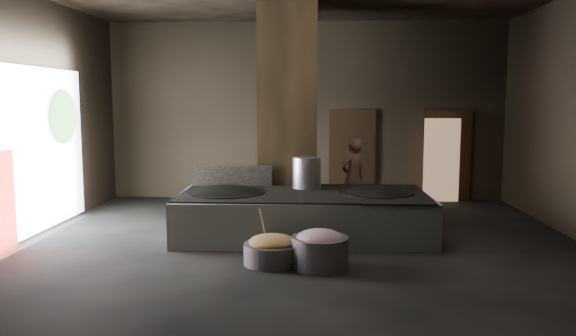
# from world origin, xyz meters

# --- Properties ---
(floor) EXTENTS (10.00, 9.00, 0.10)m
(floor) POSITION_xyz_m (0.00, 0.00, -0.05)
(floor) COLOR black
(floor) RESTS_ON ground
(back_wall) EXTENTS (10.00, 0.10, 4.50)m
(back_wall) POSITION_xyz_m (0.00, 4.55, 2.25)
(back_wall) COLOR black
(back_wall) RESTS_ON ground
(front_wall) EXTENTS (10.00, 0.10, 4.50)m
(front_wall) POSITION_xyz_m (0.00, -4.55, 2.25)
(front_wall) COLOR black
(front_wall) RESTS_ON ground
(left_wall) EXTENTS (0.10, 9.00, 4.50)m
(left_wall) POSITION_xyz_m (-5.05, 0.00, 2.25)
(left_wall) COLOR black
(left_wall) RESTS_ON ground
(pillar) EXTENTS (1.20, 1.20, 4.50)m
(pillar) POSITION_xyz_m (-0.30, 1.90, 2.25)
(pillar) COLOR black
(pillar) RESTS_ON ground
(hearth_platform) EXTENTS (4.68, 2.35, 0.80)m
(hearth_platform) POSITION_xyz_m (0.05, 0.42, 0.40)
(hearth_platform) COLOR #B3C7B7
(hearth_platform) RESTS_ON ground
(platform_cap) EXTENTS (4.51, 2.16, 0.03)m
(platform_cap) POSITION_xyz_m (0.05, 0.42, 0.82)
(platform_cap) COLOR black
(platform_cap) RESTS_ON hearth_platform
(wok_left) EXTENTS (1.45, 1.45, 0.40)m
(wok_left) POSITION_xyz_m (-1.40, 0.37, 0.75)
(wok_left) COLOR black
(wok_left) RESTS_ON hearth_platform
(wok_left_rim) EXTENTS (1.48, 1.48, 0.05)m
(wok_left_rim) POSITION_xyz_m (-1.40, 0.37, 0.82)
(wok_left_rim) COLOR black
(wok_left_rim) RESTS_ON hearth_platform
(wok_right) EXTENTS (1.35, 1.35, 0.38)m
(wok_right) POSITION_xyz_m (1.40, 0.47, 0.75)
(wok_right) COLOR black
(wok_right) RESTS_ON hearth_platform
(wok_right_rim) EXTENTS (1.38, 1.38, 0.05)m
(wok_right_rim) POSITION_xyz_m (1.40, 0.47, 0.82)
(wok_right_rim) COLOR black
(wok_right_rim) RESTS_ON hearth_platform
(stock_pot) EXTENTS (0.56, 0.56, 0.60)m
(stock_pot) POSITION_xyz_m (0.10, 0.97, 1.13)
(stock_pot) COLOR #BBBDC3
(stock_pot) RESTS_ON hearth_platform
(splash_guard) EXTENTS (1.60, 0.11, 0.40)m
(splash_guard) POSITION_xyz_m (-1.40, 1.17, 1.03)
(splash_guard) COLOR black
(splash_guard) RESTS_ON hearth_platform
(cook) EXTENTS (0.74, 0.70, 1.71)m
(cook) POSITION_xyz_m (1.10, 2.40, 0.85)
(cook) COLOR brown
(cook) RESTS_ON ground
(veg_basin) EXTENTS (1.02, 1.02, 0.33)m
(veg_basin) POSITION_xyz_m (-0.38, -1.39, 0.16)
(veg_basin) COLOR slate
(veg_basin) RESTS_ON ground
(veg_fill) EXTENTS (0.73, 0.73, 0.22)m
(veg_fill) POSITION_xyz_m (-0.38, -1.39, 0.35)
(veg_fill) COLOR #9C9B4B
(veg_fill) RESTS_ON veg_basin
(ladle) EXTENTS (0.12, 0.35, 0.63)m
(ladle) POSITION_xyz_m (-0.53, -1.24, 0.55)
(ladle) COLOR #BBBDC3
(ladle) RESTS_ON veg_basin
(meat_basin) EXTENTS (0.94, 0.94, 0.48)m
(meat_basin) POSITION_xyz_m (0.35, -1.55, 0.24)
(meat_basin) COLOR slate
(meat_basin) RESTS_ON ground
(meat_fill) EXTENTS (0.72, 0.72, 0.27)m
(meat_fill) POSITION_xyz_m (0.35, -1.55, 0.45)
(meat_fill) COLOR #B76D78
(meat_fill) RESTS_ON meat_basin
(doorway_near) EXTENTS (1.18, 0.08, 2.38)m
(doorway_near) POSITION_xyz_m (1.20, 4.45, 1.10)
(doorway_near) COLOR black
(doorway_near) RESTS_ON ground
(doorway_near_glow) EXTENTS (0.77, 0.04, 1.81)m
(doorway_near_glow) POSITION_xyz_m (1.47, 4.68, 1.05)
(doorway_near_glow) COLOR #8C6647
(doorway_near_glow) RESTS_ON ground
(doorway_far) EXTENTS (1.18, 0.08, 2.38)m
(doorway_far) POSITION_xyz_m (3.60, 4.45, 1.10)
(doorway_far) COLOR black
(doorway_far) RESTS_ON ground
(doorway_far_glow) EXTENTS (0.88, 0.04, 2.07)m
(doorway_far_glow) POSITION_xyz_m (3.39, 4.17, 1.05)
(doorway_far_glow) COLOR #8C6647
(doorway_far_glow) RESTS_ON ground
(left_opening) EXTENTS (0.04, 4.20, 3.10)m
(left_opening) POSITION_xyz_m (-4.95, 0.20, 1.60)
(left_opening) COLOR white
(left_opening) RESTS_ON ground
(tree_silhouette) EXTENTS (0.28, 1.10, 1.10)m
(tree_silhouette) POSITION_xyz_m (-4.85, 1.30, 2.20)
(tree_silhouette) COLOR #194714
(tree_silhouette) RESTS_ON left_opening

